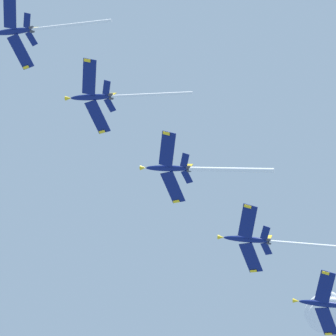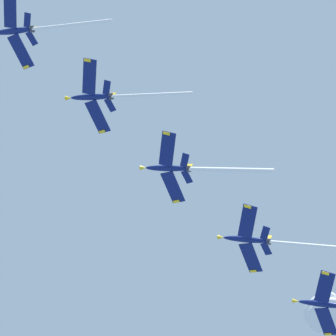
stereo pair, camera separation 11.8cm
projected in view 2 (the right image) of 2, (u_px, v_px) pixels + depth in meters
jet_lead at (26, 30)px, 141.54m from camera, size 26.51×25.74×13.68m
jet_second at (103, 97)px, 141.67m from camera, size 25.94×25.08×13.65m
jet_third at (189, 169)px, 140.49m from camera, size 26.02×24.90×13.34m
jet_fourth at (260, 241)px, 141.08m from camera, size 25.85×24.65×14.04m
cloud_west at (333, 316)px, 234.19m from camera, size 22.95×22.70×9.39m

